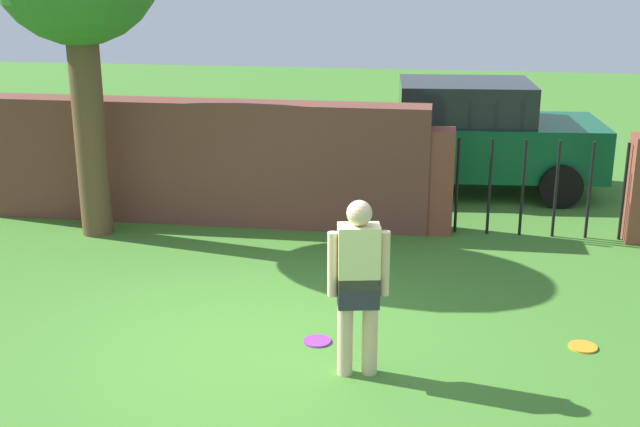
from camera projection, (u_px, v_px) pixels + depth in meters
name	position (u px, v px, depth m)	size (l,w,h in m)	color
ground_plane	(244.00, 349.00, 7.91)	(40.00, 40.00, 0.00)	#3D7528
brick_wall	(199.00, 162.00, 11.45)	(6.31, 0.50, 1.70)	brown
person	(358.00, 280.00, 7.19)	(0.53, 0.28, 1.62)	beige
fence_gate	(540.00, 185.00, 10.87)	(3.11, 0.44, 1.40)	brown
car	(463.00, 136.00, 12.95)	(4.31, 2.17, 1.72)	#0C4C2D
frisbee_orange	(583.00, 347.00, 7.94)	(0.27, 0.27, 0.02)	orange
frisbee_purple	(317.00, 341.00, 8.06)	(0.27, 0.27, 0.02)	purple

